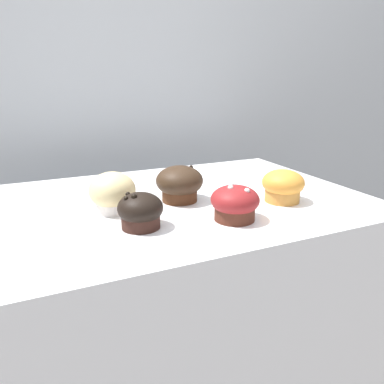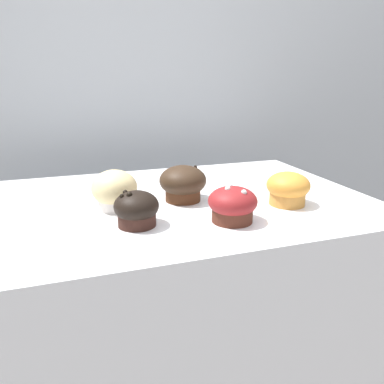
{
  "view_description": "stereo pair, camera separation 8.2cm",
  "coord_description": "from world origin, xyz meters",
  "px_view_note": "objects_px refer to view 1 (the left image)",
  "views": [
    {
      "loc": [
        -0.29,
        -0.81,
        1.22
      ],
      "look_at": [
        0.04,
        -0.1,
        0.97
      ],
      "focal_mm": 35.0,
      "sensor_mm": 36.0,
      "label": 1
    },
    {
      "loc": [
        -0.21,
        -0.84,
        1.22
      ],
      "look_at": [
        0.04,
        -0.1,
        0.97
      ],
      "focal_mm": 35.0,
      "sensor_mm": 36.0,
      "label": 2
    }
  ],
  "objects_px": {
    "muffin_front_center": "(140,211)",
    "muffin_back_left": "(113,193)",
    "muffin_back_right": "(283,186)",
    "muffin_front_right": "(235,203)",
    "muffin_front_left": "(180,184)"
  },
  "relations": [
    {
      "from": "muffin_front_center",
      "to": "muffin_back_left",
      "type": "bearing_deg",
      "value": 103.66
    },
    {
      "from": "muffin_back_right",
      "to": "muffin_front_right",
      "type": "bearing_deg",
      "value": -160.93
    },
    {
      "from": "muffin_front_left",
      "to": "muffin_front_right",
      "type": "distance_m",
      "value": 0.17
    },
    {
      "from": "muffin_front_left",
      "to": "muffin_front_right",
      "type": "xyz_separation_m",
      "value": [
        0.06,
        -0.16,
        -0.01
      ]
    },
    {
      "from": "muffin_back_left",
      "to": "muffin_front_left",
      "type": "relative_size",
      "value": 0.91
    },
    {
      "from": "muffin_front_left",
      "to": "muffin_back_left",
      "type": "bearing_deg",
      "value": -177.1
    },
    {
      "from": "muffin_front_left",
      "to": "muffin_front_right",
      "type": "bearing_deg",
      "value": -70.97
    },
    {
      "from": "muffin_back_left",
      "to": "muffin_front_left",
      "type": "bearing_deg",
      "value": 2.9
    },
    {
      "from": "muffin_back_left",
      "to": "muffin_front_right",
      "type": "height_order",
      "value": "muffin_back_left"
    },
    {
      "from": "muffin_front_left",
      "to": "muffin_front_right",
      "type": "relative_size",
      "value": 1.11
    },
    {
      "from": "muffin_front_left",
      "to": "muffin_back_right",
      "type": "bearing_deg",
      "value": -25.29
    },
    {
      "from": "muffin_back_left",
      "to": "muffin_back_right",
      "type": "bearing_deg",
      "value": -14.12
    },
    {
      "from": "muffin_front_center",
      "to": "muffin_front_right",
      "type": "bearing_deg",
      "value": -11.7
    },
    {
      "from": "muffin_front_center",
      "to": "muffin_front_right",
      "type": "relative_size",
      "value": 0.89
    },
    {
      "from": "muffin_back_right",
      "to": "muffin_front_left",
      "type": "xyz_separation_m",
      "value": [
        -0.22,
        0.11,
        0.0
      ]
    }
  ]
}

